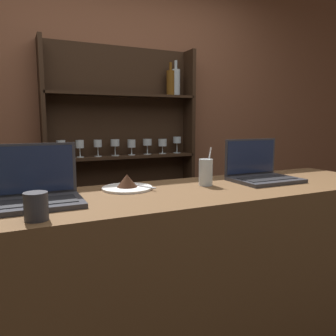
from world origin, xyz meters
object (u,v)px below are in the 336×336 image
at_px(laptop_near, 36,191).
at_px(water_glass, 206,172).
at_px(cake_plate, 127,184).
at_px(laptop_far, 261,172).
at_px(coffee_cup, 36,206).

xyz_separation_m(laptop_near, water_glass, (0.75, 0.04, 0.02)).
height_order(cake_plate, water_glass, water_glass).
height_order(laptop_near, laptop_far, laptop_near).
xyz_separation_m(laptop_far, coffee_cup, (-1.09, -0.25, 0.00)).
xyz_separation_m(laptop_far, cake_plate, (-0.69, 0.08, -0.02)).
relative_size(laptop_far, water_glass, 1.80).
relative_size(laptop_near, cake_plate, 1.41).
bearing_deg(cake_plate, coffee_cup, -140.42).
distance_m(laptop_near, laptop_far, 1.08).
bearing_deg(cake_plate, laptop_far, -6.49).
height_order(laptop_near, water_glass, laptop_near).
relative_size(laptop_far, cake_plate, 1.45).
height_order(water_glass, coffee_cup, water_glass).
bearing_deg(laptop_far, coffee_cup, -167.06).
xyz_separation_m(laptop_near, coffee_cup, (-0.01, -0.22, -0.00)).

